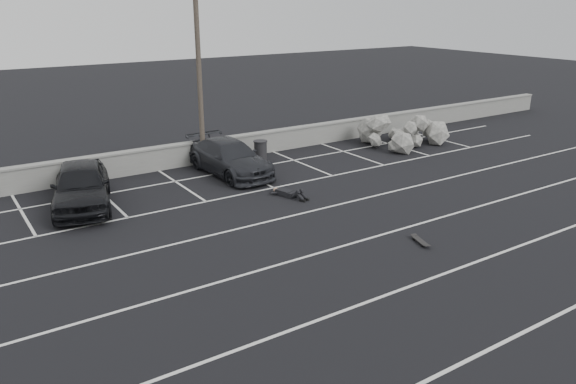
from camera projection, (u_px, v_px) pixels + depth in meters
ground at (420, 283)px, 15.05m from camera, size 120.00×120.00×0.00m
seawall at (198, 152)px, 25.93m from camera, size 50.00×0.45×1.06m
stall_lines at (320, 230)px, 18.48m from camera, size 36.00×20.05×0.01m
car_left at (81, 185)px, 20.33m from camera, size 3.19×5.21×1.66m
car_right at (230, 158)px, 24.30m from camera, size 2.26×5.11×1.46m
utility_pole at (199, 75)px, 24.08m from camera, size 1.09×0.22×8.17m
trash_bin at (260, 151)px, 26.22m from camera, size 0.84×0.84×1.00m
riprap_pile at (402, 136)px, 29.35m from camera, size 4.60×3.97×1.15m
person at (284, 190)px, 21.75m from camera, size 1.95×2.58×0.43m
skateboard at (420, 241)px, 17.48m from camera, size 0.43×0.82×0.10m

